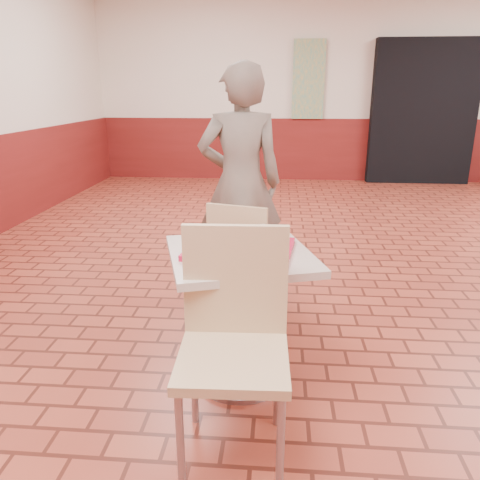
# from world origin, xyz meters

# --- Properties ---
(room_shell) EXTENTS (8.01, 10.01, 3.01)m
(room_shell) POSITION_xyz_m (0.00, 0.00, 1.50)
(room_shell) COLOR maroon
(room_shell) RESTS_ON ground
(wainscot_band) EXTENTS (8.00, 10.00, 1.00)m
(wainscot_band) POSITION_xyz_m (0.00, 0.00, 0.50)
(wainscot_band) COLOR maroon
(wainscot_band) RESTS_ON ground
(corridor_doorway) EXTENTS (1.60, 0.22, 2.20)m
(corridor_doorway) POSITION_xyz_m (1.20, 4.88, 1.10)
(corridor_doorway) COLOR black
(corridor_doorway) RESTS_ON ground
(promo_poster) EXTENTS (0.50, 0.03, 1.20)m
(promo_poster) POSITION_xyz_m (-0.60, 4.94, 1.60)
(promo_poster) COLOR gray
(promo_poster) RESTS_ON wainscot_band
(main_table) EXTENTS (0.67, 0.67, 0.71)m
(main_table) POSITION_xyz_m (-1.22, -0.78, 0.48)
(main_table) COLOR #BCA998
(main_table) RESTS_ON ground
(chair_main_front) EXTENTS (0.45, 0.45, 0.95)m
(chair_main_front) POSITION_xyz_m (-1.20, -1.25, 0.53)
(chair_main_front) COLOR tan
(chair_main_front) RESTS_ON ground
(chair_main_back) EXTENTS (0.46, 0.46, 0.82)m
(chair_main_back) POSITION_xyz_m (-1.25, -0.18, 0.46)
(chair_main_back) COLOR tan
(chair_main_back) RESTS_ON ground
(customer) EXTENTS (0.66, 0.49, 1.64)m
(customer) POSITION_xyz_m (-1.31, 0.36, 0.82)
(customer) COLOR #6F6356
(customer) RESTS_ON ground
(serving_tray) EXTENTS (0.50, 0.39, 0.03)m
(serving_tray) POSITION_xyz_m (-1.22, -0.78, 0.72)
(serving_tray) COLOR #B60D30
(serving_tray) RESTS_ON main_table
(ring_donut) EXTENTS (0.13, 0.13, 0.03)m
(ring_donut) POSITION_xyz_m (-1.28, -0.72, 0.76)
(ring_donut) COLOR #C29646
(ring_donut) RESTS_ON serving_tray
(long_john_donut) EXTENTS (0.17, 0.11, 0.05)m
(long_john_donut) POSITION_xyz_m (-1.12, -0.80, 0.76)
(long_john_donut) COLOR #BA7336
(long_john_donut) RESTS_ON serving_tray
(paper_cup) EXTENTS (0.06, 0.06, 0.08)m
(paper_cup) POSITION_xyz_m (-1.11, -0.70, 0.78)
(paper_cup) COLOR white
(paper_cup) RESTS_ON serving_tray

